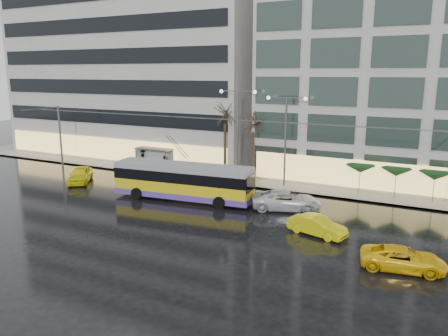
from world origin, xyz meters
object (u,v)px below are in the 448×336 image
Objects in this scene: street_lamp_near at (238,122)px; taxi_a at (80,175)px; bus_shelter at (153,154)px; trolleybus at (183,182)px.

street_lamp_near is 1.94× the size of taxi_a.
bus_shelter is 8.32m from taxi_a.
taxi_a is (-3.49, -7.46, -1.17)m from bus_shelter.
street_lamp_near is at bearing -3.70° from taxi_a.
trolleybus is at bearing -34.72° from taxi_a.
street_lamp_near reaches higher than taxi_a.
bus_shelter is at bearing 32.59° from taxi_a.
trolleybus is at bearing -99.72° from street_lamp_near.
street_lamp_near is at bearing 80.28° from trolleybus.
street_lamp_near is (1.39, 8.10, 4.44)m from trolleybus.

